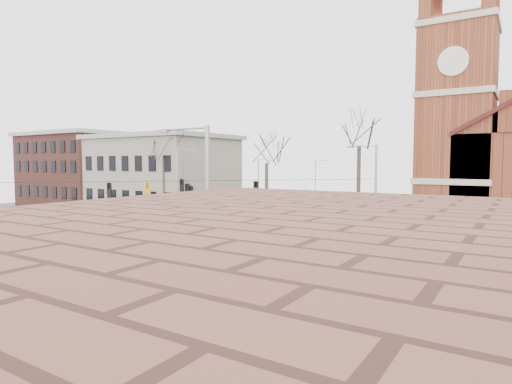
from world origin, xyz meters
The scene contains 18 objects.
ground centered at (0.00, 0.00, 0.00)m, with size 120.00×120.00×0.00m, color black.
sidewalks centered at (0.00, 0.00, 0.08)m, with size 80.00×80.00×0.17m.
road_markings centered at (0.00, 0.00, 0.01)m, with size 100.00×100.00×0.01m.
civic_building_a centered at (-22.00, 20.00, 5.50)m, with size 18.00×14.00×11.00m, color gray.
civic_building_b centered at (-42.00, 22.00, 6.00)m, with size 18.00×16.00×12.00m, color brown.
signal_pole_ne centered at (11.32, 11.50, 4.95)m, with size 2.75×0.22×9.00m.
signal_pole_nw centered at (-11.32, 11.50, 4.95)m, with size 2.75×0.22×9.00m.
signal_pole_se centered at (11.32, -11.50, 4.95)m, with size 2.75×0.22×9.00m.
span_wires centered at (0.00, 0.00, 6.20)m, with size 23.02×23.02×0.03m.
traffic_signals centered at (0.00, -0.67, 5.45)m, with size 8.21×8.26×1.30m.
streetlight_north_a centered at (-10.65, 28.00, 4.47)m, with size 2.30×0.20×8.00m.
streetlight_north_b centered at (-10.65, 48.00, 4.47)m, with size 2.30×0.20×8.00m.
cargo_van centered at (1.96, -3.05, 1.12)m, with size 2.87×5.23×1.89m.
parked_car_a centered at (14.50, 8.19, 0.55)m, with size 1.30×3.23×1.10m, color black.
parked_car_b centered at (21.75, 8.72, 0.59)m, with size 1.25×3.59×1.18m, color black.
tree_nw_far centered at (-15.09, 13.01, 8.73)m, with size 4.00×4.00×12.07m.
tree_nw_near centered at (-1.03, 14.04, 8.06)m, with size 4.00×4.00×11.13m.
tree_ne centered at (9.40, 13.19, 9.78)m, with size 4.00×4.00×13.54m.
Camera 1 is at (22.51, -25.16, 7.66)m, focal length 30.00 mm.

